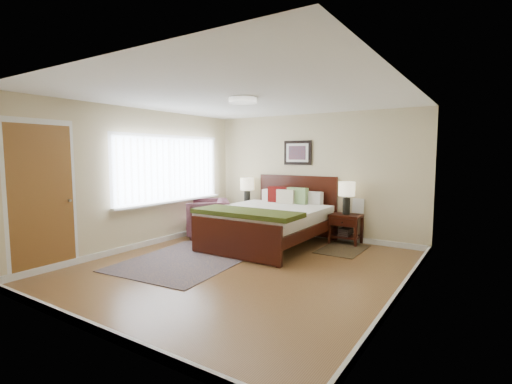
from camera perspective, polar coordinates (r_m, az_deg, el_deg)
floor at (r=5.69m, az=-1.95°, el=-11.42°), size 5.00×5.00×0.00m
back_wall at (r=7.63m, az=8.82°, el=2.46°), size 4.50×0.04×2.50m
front_wall at (r=3.70m, az=-24.76°, el=-1.43°), size 4.50×0.04×2.50m
left_wall at (r=6.99m, az=-17.32°, el=1.97°), size 0.04×5.00×2.50m
right_wall at (r=4.56m, az=21.87°, el=-0.06°), size 0.04×5.00×2.50m
ceiling at (r=5.50m, az=-2.05°, el=14.34°), size 4.50×5.00×0.02m
window at (r=7.41m, az=-12.92°, el=3.26°), size 0.11×2.72×1.32m
door at (r=6.02m, az=-30.04°, el=-0.82°), size 0.06×1.00×2.18m
ceil_fixture at (r=5.49m, az=-2.04°, el=13.98°), size 0.44×0.44×0.08m
bed at (r=6.87m, az=2.20°, el=-3.58°), size 1.87×2.28×1.23m
wall_art at (r=7.74m, az=6.40°, el=6.02°), size 0.62×0.05×0.50m
nightstand_left at (r=8.22m, az=-1.44°, el=-2.96°), size 0.47×0.42×0.55m
nightstand_right at (r=7.23m, az=13.62°, el=-5.03°), size 0.56×0.42×0.56m
lamp_left at (r=8.17m, az=-1.37°, el=0.79°), size 0.30×0.30×0.61m
lamp_right at (r=7.15m, az=13.77°, el=-0.05°), size 0.30×0.30×0.61m
armchair at (r=7.67m, az=-7.53°, el=-3.98°), size 1.19×1.19×0.78m
rug_persian at (r=6.17m, az=-10.20°, el=-10.09°), size 1.86×2.48×0.01m
rug_navy at (r=6.84m, az=13.19°, el=-8.56°), size 0.71×1.06×0.01m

